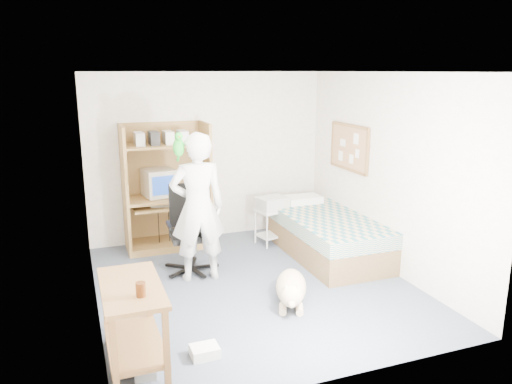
% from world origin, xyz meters
% --- Properties ---
extents(floor, '(4.00, 4.00, 0.00)m').
position_xyz_m(floor, '(0.00, 0.00, 0.00)').
color(floor, '#414A58').
rests_on(floor, ground).
extents(wall_back, '(3.60, 0.02, 2.50)m').
position_xyz_m(wall_back, '(0.00, 2.00, 1.25)').
color(wall_back, beige).
rests_on(wall_back, floor).
extents(wall_right, '(0.02, 4.00, 2.50)m').
position_xyz_m(wall_right, '(1.80, 0.00, 1.25)').
color(wall_right, beige).
rests_on(wall_right, floor).
extents(wall_left, '(0.02, 4.00, 2.50)m').
position_xyz_m(wall_left, '(-1.80, 0.00, 1.25)').
color(wall_left, beige).
rests_on(wall_left, floor).
extents(ceiling, '(3.60, 4.00, 0.02)m').
position_xyz_m(ceiling, '(0.00, 0.00, 2.50)').
color(ceiling, white).
rests_on(ceiling, wall_back).
extents(computer_hutch, '(1.20, 0.63, 1.80)m').
position_xyz_m(computer_hutch, '(-0.70, 1.74, 0.82)').
color(computer_hutch, brown).
rests_on(computer_hutch, floor).
extents(bed, '(1.02, 2.02, 0.66)m').
position_xyz_m(bed, '(1.30, 0.62, 0.29)').
color(bed, brown).
rests_on(bed, floor).
extents(side_desk, '(0.50, 1.00, 0.75)m').
position_xyz_m(side_desk, '(-1.55, -1.20, 0.49)').
color(side_desk, brown).
rests_on(side_desk, floor).
extents(corkboard, '(0.04, 0.94, 0.66)m').
position_xyz_m(corkboard, '(1.77, 0.90, 1.45)').
color(corkboard, '#A07347').
rests_on(corkboard, wall_right).
extents(office_chair, '(0.62, 0.62, 1.10)m').
position_xyz_m(office_chair, '(-0.61, 0.75, 0.39)').
color(office_chair, black).
rests_on(office_chair, floor).
extents(person, '(0.69, 0.48, 1.83)m').
position_xyz_m(person, '(-0.56, 0.44, 0.91)').
color(person, white).
rests_on(person, floor).
extents(parrot, '(0.13, 0.23, 0.37)m').
position_xyz_m(parrot, '(-0.76, 0.45, 1.67)').
color(parrot, '#169928').
rests_on(parrot, person).
extents(dog, '(0.60, 0.99, 0.39)m').
position_xyz_m(dog, '(0.23, -0.57, 0.17)').
color(dog, beige).
rests_on(dog, floor).
extents(printer_cart, '(0.52, 0.45, 0.53)m').
position_xyz_m(printer_cart, '(0.77, 1.31, 0.35)').
color(printer_cart, silver).
rests_on(printer_cart, floor).
extents(printer, '(0.48, 0.41, 0.18)m').
position_xyz_m(printer, '(0.77, 1.31, 0.62)').
color(printer, '#ADADA8').
rests_on(printer, printer_cart).
extents(crt_monitor, '(0.47, 0.49, 0.39)m').
position_xyz_m(crt_monitor, '(-0.80, 1.75, 0.96)').
color(crt_monitor, beige).
rests_on(crt_monitor, computer_hutch).
extents(keyboard, '(0.47, 0.23, 0.03)m').
position_xyz_m(keyboard, '(-0.73, 1.58, 0.67)').
color(keyboard, beige).
rests_on(keyboard, computer_hutch).
extents(pencil_cup, '(0.08, 0.08, 0.12)m').
position_xyz_m(pencil_cup, '(-0.31, 1.65, 0.82)').
color(pencil_cup, gold).
rests_on(pencil_cup, computer_hutch).
extents(drink_glass, '(0.08, 0.08, 0.12)m').
position_xyz_m(drink_glass, '(-1.50, -1.44, 0.81)').
color(drink_glass, '#421F0A').
rests_on(drink_glass, side_desk).
extents(floor_box_a, '(0.25, 0.20, 0.10)m').
position_xyz_m(floor_box_a, '(-0.95, -1.29, 0.05)').
color(floor_box_a, white).
rests_on(floor_box_a, floor).
extents(floor_box_b, '(0.20, 0.24, 0.08)m').
position_xyz_m(floor_box_b, '(-1.50, -1.39, 0.04)').
color(floor_box_b, '#A6A6A1').
rests_on(floor_box_b, floor).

